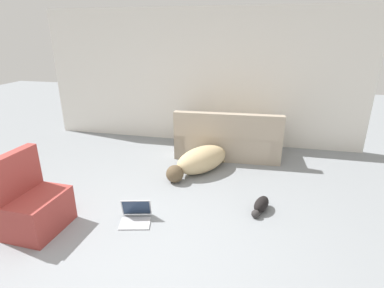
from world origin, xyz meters
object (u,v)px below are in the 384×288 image
at_px(dog, 200,161).
at_px(couch, 228,140).
at_px(side_chair, 33,205).
at_px(laptop_open, 136,214).
at_px(cat, 261,205).

bearing_deg(dog, couch, -166.49).
relative_size(couch, side_chair, 2.05).
bearing_deg(laptop_open, couch, 56.20).
distance_m(couch, side_chair, 3.39).
relative_size(cat, side_chair, 0.52).
bearing_deg(couch, dog, 65.24).
xyz_separation_m(laptop_open, side_chair, (-1.06, -0.42, 0.23)).
height_order(dog, side_chair, side_chair).
height_order(cat, side_chair, side_chair).
bearing_deg(couch, cat, 106.14).
height_order(dog, laptop_open, dog).
relative_size(dog, cat, 2.66).
bearing_deg(cat, side_chair, -49.63).
xyz_separation_m(dog, laptop_open, (-0.50, -1.50, -0.12)).
height_order(cat, laptop_open, laptop_open).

